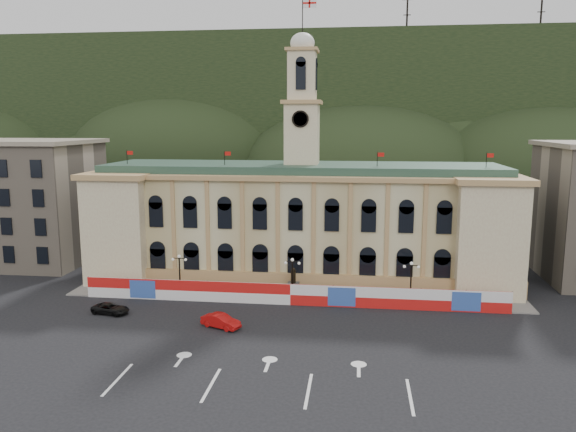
# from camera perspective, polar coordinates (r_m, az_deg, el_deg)

# --- Properties ---
(ground) EXTENTS (260.00, 260.00, 0.00)m
(ground) POSITION_cam_1_polar(r_m,az_deg,el_deg) (52.87, -1.78, -14.15)
(ground) COLOR black
(ground) RESTS_ON ground
(lane_markings) EXTENTS (26.00, 10.00, 0.02)m
(lane_markings) POSITION_cam_1_polar(r_m,az_deg,el_deg) (48.39, -2.73, -16.50)
(lane_markings) COLOR white
(lane_markings) RESTS_ON ground
(hill_ridge) EXTENTS (230.00, 80.00, 64.00)m
(hill_ridge) POSITION_cam_1_polar(r_m,az_deg,el_deg) (169.98, 4.64, 8.94)
(hill_ridge) COLOR black
(hill_ridge) RESTS_ON ground
(city_hall) EXTENTS (56.20, 17.60, 37.10)m
(city_hall) POSITION_cam_1_polar(r_m,az_deg,el_deg) (77.00, 1.37, -0.47)
(city_hall) COLOR beige
(city_hall) RESTS_ON ground
(side_building_left) EXTENTS (21.00, 17.00, 18.60)m
(side_building_left) POSITION_cam_1_polar(r_m,az_deg,el_deg) (94.35, -25.37, 1.38)
(side_building_left) COLOR tan
(side_building_left) RESTS_ON ground
(hoarding_fence) EXTENTS (50.00, 0.44, 2.50)m
(hoarding_fence) POSITION_cam_1_polar(r_m,az_deg,el_deg) (66.41, 0.29, -7.97)
(hoarding_fence) COLOR red
(hoarding_fence) RESTS_ON ground
(pavement) EXTENTS (56.00, 5.50, 0.16)m
(pavement) POSITION_cam_1_polar(r_m,az_deg,el_deg) (69.31, 0.51, -8.23)
(pavement) COLOR slate
(pavement) RESTS_ON ground
(statue) EXTENTS (1.40, 1.40, 3.72)m
(statue) POSITION_cam_1_polar(r_m,az_deg,el_deg) (69.22, 0.54, -7.29)
(statue) COLOR #595651
(statue) RESTS_ON ground
(lamp_left) EXTENTS (1.96, 0.44, 5.15)m
(lamp_left) POSITION_cam_1_polar(r_m,az_deg,el_deg) (70.69, -10.95, -5.52)
(lamp_left) COLOR black
(lamp_left) RESTS_ON ground
(lamp_center) EXTENTS (1.96, 0.44, 5.15)m
(lamp_center) POSITION_cam_1_polar(r_m,az_deg,el_deg) (67.74, 0.44, -6.01)
(lamp_center) COLOR black
(lamp_center) RESTS_ON ground
(lamp_right) EXTENTS (1.96, 0.44, 5.15)m
(lamp_right) POSITION_cam_1_polar(r_m,az_deg,el_deg) (67.62, 12.38, -6.26)
(lamp_right) COLOR black
(lamp_right) RESTS_ON ground
(red_sedan) EXTENTS (4.66, 5.43, 1.43)m
(red_sedan) POSITION_cam_1_polar(r_m,az_deg,el_deg) (59.95, -6.84, -10.55)
(red_sedan) COLOR #B20D0C
(red_sedan) RESTS_ON ground
(black_suv) EXTENTS (3.44, 4.93, 1.18)m
(black_suv) POSITION_cam_1_polar(r_m,az_deg,el_deg) (66.66, -17.58, -8.96)
(black_suv) COLOR black
(black_suv) RESTS_ON ground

